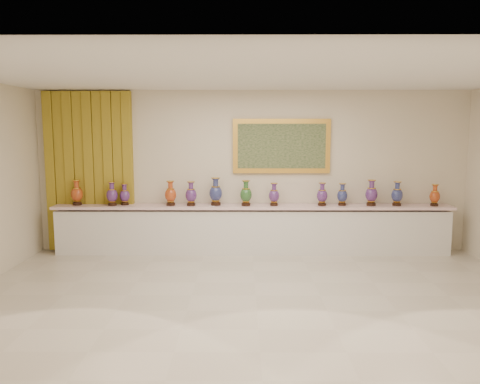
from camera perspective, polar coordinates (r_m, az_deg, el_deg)
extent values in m
plane|color=beige|center=(6.62, 1.93, -12.50)|extent=(8.00, 8.00, 0.00)
plane|color=beige|center=(8.75, 1.51, 2.50)|extent=(8.00, 0.00, 8.00)
plane|color=white|center=(6.26, 2.05, 14.23)|extent=(8.00, 8.00, 0.00)
cube|color=#A79223|center=(9.15, -17.84, 2.36)|extent=(1.64, 0.14, 2.95)
cube|color=gold|center=(8.71, 5.08, 5.60)|extent=(1.80, 0.06, 1.00)
cube|color=#1C381C|center=(8.68, 5.10, 5.59)|extent=(1.62, 0.02, 0.82)
cube|color=white|center=(8.69, 1.52, -4.84)|extent=(7.20, 0.42, 0.81)
cube|color=#F8D1D8|center=(8.58, 1.53, -1.80)|extent=(7.28, 0.48, 0.05)
cylinder|color=black|center=(9.12, -19.21, -1.37)|extent=(0.16, 0.16, 0.05)
cone|color=gold|center=(9.11, -19.23, -1.05)|extent=(0.14, 0.14, 0.03)
ellipsoid|color=maroon|center=(9.09, -19.26, -0.25)|extent=(0.29, 0.29, 0.27)
cylinder|color=gold|center=(9.08, -19.29, 0.47)|extent=(0.15, 0.15, 0.01)
cylinder|color=maroon|center=(9.07, -19.31, 0.84)|extent=(0.09, 0.09, 0.10)
cone|color=maroon|center=(9.06, -19.33, 1.26)|extent=(0.15, 0.15, 0.04)
cylinder|color=gold|center=(9.06, -19.33, 1.37)|extent=(0.15, 0.15, 0.01)
cylinder|color=black|center=(8.86, -15.30, -1.47)|extent=(0.15, 0.15, 0.04)
cone|color=gold|center=(8.86, -15.31, -1.16)|extent=(0.14, 0.14, 0.03)
ellipsoid|color=#230D48|center=(8.84, -15.33, -0.39)|extent=(0.24, 0.24, 0.25)
cylinder|color=gold|center=(8.82, -15.36, 0.30)|extent=(0.14, 0.14, 0.01)
cylinder|color=#230D48|center=(8.82, -15.37, 0.66)|extent=(0.08, 0.08, 0.09)
cone|color=#230D48|center=(8.81, -15.39, 1.07)|extent=(0.14, 0.14, 0.03)
cylinder|color=gold|center=(8.81, -15.39, 1.18)|extent=(0.14, 0.14, 0.01)
cylinder|color=black|center=(8.88, -13.85, -1.42)|extent=(0.14, 0.14, 0.04)
cone|color=gold|center=(8.87, -13.86, -1.14)|extent=(0.12, 0.12, 0.03)
ellipsoid|color=#230D48|center=(8.86, -13.88, -0.44)|extent=(0.23, 0.23, 0.23)
cylinder|color=gold|center=(8.84, -13.90, 0.19)|extent=(0.13, 0.13, 0.01)
cylinder|color=#230D48|center=(8.84, -13.91, 0.51)|extent=(0.07, 0.07, 0.08)
cone|color=#230D48|center=(8.83, -13.92, 0.88)|extent=(0.13, 0.13, 0.03)
cylinder|color=gold|center=(8.83, -13.92, 0.98)|extent=(0.13, 0.13, 0.01)
cylinder|color=black|center=(8.65, -8.44, -1.49)|extent=(0.16, 0.16, 0.05)
cone|color=gold|center=(8.64, -8.44, -1.16)|extent=(0.14, 0.14, 0.03)
ellipsoid|color=maroon|center=(8.63, -8.46, -0.34)|extent=(0.26, 0.26, 0.26)
cylinder|color=gold|center=(8.61, -8.47, 0.40)|extent=(0.14, 0.14, 0.01)
cylinder|color=maroon|center=(8.61, -8.48, 0.78)|extent=(0.08, 0.08, 0.10)
cone|color=maroon|center=(8.60, -8.49, 1.21)|extent=(0.14, 0.14, 0.04)
cylinder|color=gold|center=(8.60, -8.49, 1.33)|extent=(0.15, 0.15, 0.01)
cylinder|color=black|center=(8.60, -5.97, -1.51)|extent=(0.16, 0.16, 0.04)
cone|color=gold|center=(8.59, -5.98, -1.19)|extent=(0.14, 0.14, 0.03)
ellipsoid|color=#230D48|center=(8.57, -5.99, -0.38)|extent=(0.24, 0.24, 0.26)
cylinder|color=gold|center=(8.56, -6.00, 0.34)|extent=(0.14, 0.14, 0.01)
cylinder|color=#230D48|center=(8.55, -6.00, 0.72)|extent=(0.08, 0.08, 0.09)
cone|color=#230D48|center=(8.54, -6.01, 1.14)|extent=(0.14, 0.14, 0.03)
cylinder|color=gold|center=(8.54, -6.01, 1.26)|extent=(0.15, 0.15, 0.01)
cylinder|color=black|center=(8.59, -2.97, -1.46)|extent=(0.18, 0.18, 0.05)
cone|color=gold|center=(8.58, -2.97, -1.09)|extent=(0.16, 0.16, 0.03)
ellipsoid|color=#0F1343|center=(8.56, -2.98, -0.16)|extent=(0.28, 0.28, 0.30)
cylinder|color=gold|center=(8.55, -2.98, 0.67)|extent=(0.16, 0.16, 0.01)
cylinder|color=#0F1343|center=(8.54, -2.99, 1.11)|extent=(0.09, 0.09, 0.11)
cone|color=#0F1343|center=(8.53, -2.99, 1.59)|extent=(0.16, 0.16, 0.04)
cylinder|color=gold|center=(8.53, -2.99, 1.73)|extent=(0.17, 0.17, 0.01)
cylinder|color=black|center=(8.54, 0.73, -1.52)|extent=(0.16, 0.16, 0.05)
cone|color=gold|center=(8.53, 0.73, -1.19)|extent=(0.14, 0.14, 0.03)
ellipsoid|color=black|center=(8.51, 0.73, -0.33)|extent=(0.22, 0.22, 0.27)
cylinder|color=gold|center=(8.50, 0.73, 0.43)|extent=(0.15, 0.15, 0.01)
cylinder|color=black|center=(8.49, 0.73, 0.83)|extent=(0.09, 0.09, 0.10)
cone|color=black|center=(8.48, 0.73, 1.28)|extent=(0.15, 0.15, 0.04)
cylinder|color=gold|center=(8.48, 0.73, 1.40)|extent=(0.15, 0.15, 0.01)
cylinder|color=black|center=(8.57, 4.16, -1.52)|extent=(0.15, 0.15, 0.04)
cone|color=gold|center=(8.57, 4.16, -1.22)|extent=(0.13, 0.13, 0.03)
ellipsoid|color=#230D48|center=(8.55, 4.17, -0.46)|extent=(0.21, 0.21, 0.24)
cylinder|color=gold|center=(8.54, 4.18, 0.22)|extent=(0.13, 0.13, 0.01)
cylinder|color=#230D48|center=(8.53, 4.18, 0.57)|extent=(0.08, 0.08, 0.09)
cone|color=#230D48|center=(8.52, 4.18, 0.97)|extent=(0.13, 0.13, 0.03)
cylinder|color=gold|center=(8.52, 4.18, 1.07)|extent=(0.14, 0.14, 0.01)
cylinder|color=black|center=(8.68, 9.96, -1.51)|extent=(0.15, 0.15, 0.04)
cone|color=gold|center=(8.67, 9.96, -1.21)|extent=(0.13, 0.13, 0.03)
ellipsoid|color=#230D48|center=(8.65, 9.98, -0.44)|extent=(0.22, 0.22, 0.24)
cylinder|color=gold|center=(8.64, 10.00, 0.24)|extent=(0.13, 0.13, 0.01)
cylinder|color=#230D48|center=(8.63, 10.00, 0.59)|extent=(0.08, 0.08, 0.09)
cone|color=#230D48|center=(8.63, 10.01, 0.99)|extent=(0.13, 0.13, 0.03)
cylinder|color=gold|center=(8.62, 10.02, 1.10)|extent=(0.14, 0.14, 0.01)
cylinder|color=black|center=(8.77, 12.33, -1.48)|extent=(0.14, 0.14, 0.04)
cone|color=gold|center=(8.76, 12.34, -1.19)|extent=(0.13, 0.13, 0.03)
ellipsoid|color=#0F1343|center=(8.75, 12.36, -0.46)|extent=(0.24, 0.24, 0.24)
cylinder|color=gold|center=(8.73, 12.38, 0.19)|extent=(0.13, 0.13, 0.01)
cylinder|color=#0F1343|center=(8.73, 12.39, 0.52)|extent=(0.08, 0.08, 0.09)
cone|color=#0F1343|center=(8.72, 12.40, 0.91)|extent=(0.13, 0.13, 0.03)
cylinder|color=gold|center=(8.72, 12.40, 1.01)|extent=(0.13, 0.13, 0.01)
cylinder|color=black|center=(8.88, 15.68, -1.45)|extent=(0.17, 0.17, 0.05)
cone|color=gold|center=(8.87, 15.70, -1.12)|extent=(0.15, 0.15, 0.03)
ellipsoid|color=#230D48|center=(8.85, 15.73, -0.29)|extent=(0.26, 0.26, 0.27)
cylinder|color=gold|center=(8.84, 15.75, 0.46)|extent=(0.15, 0.15, 0.01)
cylinder|color=#230D48|center=(8.83, 15.77, 0.85)|extent=(0.09, 0.09, 0.10)
cone|color=#230D48|center=(8.82, 15.78, 1.29)|extent=(0.15, 0.15, 0.04)
cylinder|color=gold|center=(8.82, 15.79, 1.41)|extent=(0.15, 0.15, 0.01)
cylinder|color=black|center=(9.01, 18.55, -1.44)|extent=(0.16, 0.16, 0.04)
cone|color=gold|center=(9.01, 18.57, -1.14)|extent=(0.14, 0.14, 0.03)
ellipsoid|color=#0F1343|center=(8.99, 18.60, -0.37)|extent=(0.23, 0.23, 0.26)
cylinder|color=gold|center=(8.98, 18.63, 0.32)|extent=(0.14, 0.14, 0.01)
cylinder|color=#0F1343|center=(8.97, 18.64, 0.68)|extent=(0.08, 0.08, 0.09)
cone|color=#0F1343|center=(8.96, 18.66, 1.08)|extent=(0.14, 0.14, 0.03)
cylinder|color=gold|center=(8.96, 18.67, 1.19)|extent=(0.14, 0.14, 0.01)
cylinder|color=black|center=(9.23, 22.60, -1.44)|extent=(0.14, 0.14, 0.04)
cone|color=gold|center=(9.22, 22.61, -1.18)|extent=(0.12, 0.12, 0.03)
ellipsoid|color=maroon|center=(9.21, 22.65, -0.51)|extent=(0.20, 0.20, 0.23)
cylinder|color=gold|center=(9.20, 22.68, 0.10)|extent=(0.13, 0.13, 0.01)
cylinder|color=maroon|center=(9.19, 22.69, 0.41)|extent=(0.07, 0.07, 0.08)
cone|color=maroon|center=(9.18, 22.71, 0.76)|extent=(0.13, 0.13, 0.03)
cylinder|color=gold|center=(9.18, 22.72, 0.85)|extent=(0.13, 0.13, 0.01)
cube|color=white|center=(8.48, -3.45, -1.75)|extent=(0.10, 0.06, 0.00)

